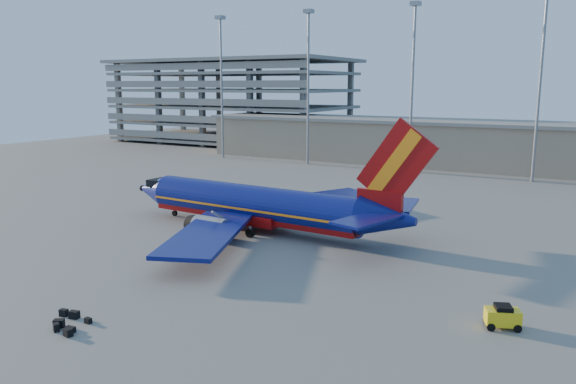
# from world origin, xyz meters

# --- Properties ---
(ground) EXTENTS (220.00, 220.00, 0.00)m
(ground) POSITION_xyz_m (0.00, 0.00, 0.00)
(ground) COLOR slate
(ground) RESTS_ON ground
(terminal_building) EXTENTS (122.00, 16.00, 8.50)m
(terminal_building) POSITION_xyz_m (10.00, 58.00, 4.32)
(terminal_building) COLOR gray
(terminal_building) RESTS_ON ground
(parking_garage) EXTENTS (62.00, 32.00, 21.40)m
(parking_garage) POSITION_xyz_m (-62.00, 74.05, 11.73)
(parking_garage) COLOR slate
(parking_garage) RESTS_ON ground
(light_mast_row) EXTENTS (101.60, 1.60, 28.65)m
(light_mast_row) POSITION_xyz_m (5.00, 46.00, 17.55)
(light_mast_row) COLOR gray
(light_mast_row) RESTS_ON ground
(aircraft_main) EXTENTS (36.28, 34.85, 12.28)m
(aircraft_main) POSITION_xyz_m (-6.23, -0.75, 2.62)
(aircraft_main) COLOR navy
(aircraft_main) RESTS_ON ground
(baggage_tug) EXTENTS (2.42, 1.97, 1.51)m
(baggage_tug) POSITION_xyz_m (19.91, -13.62, 0.79)
(baggage_tug) COLOR yellow
(baggage_tug) RESTS_ON ground
(luggage_pile) EXTENTS (3.35, 2.52, 0.53)m
(luggage_pile) POSITION_xyz_m (-4.17, -26.93, 0.24)
(luggage_pile) COLOR black
(luggage_pile) RESTS_ON ground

